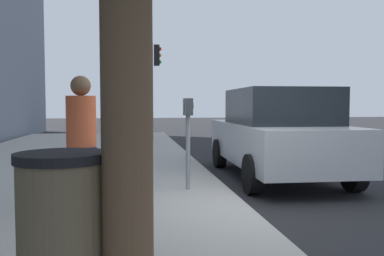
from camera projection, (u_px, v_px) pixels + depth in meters
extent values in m
plane|color=#232326|center=(247.00, 214.00, 5.36)|extent=(80.00, 80.00, 0.00)
cube|color=#A8A59E|center=(9.00, 218.00, 4.91)|extent=(28.00, 6.00, 0.15)
cylinder|color=gray|center=(188.00, 152.00, 6.23)|extent=(0.07, 0.07, 1.15)
cube|color=#383D42|center=(189.00, 107.00, 6.09)|extent=(0.16, 0.11, 0.26)
cube|color=#383D42|center=(187.00, 107.00, 6.28)|extent=(0.16, 0.11, 0.26)
cube|color=#268C33|center=(193.00, 106.00, 6.09)|extent=(0.10, 0.01, 0.10)
cube|color=#268C33|center=(191.00, 106.00, 6.29)|extent=(0.10, 0.01, 0.10)
cylinder|color=#191E4C|center=(120.00, 162.00, 6.15)|extent=(0.15, 0.15, 0.88)
cylinder|color=#191E4C|center=(131.00, 165.00, 5.81)|extent=(0.15, 0.15, 0.88)
cylinder|color=#8CB7E0|center=(125.00, 111.00, 5.94)|extent=(0.40, 0.40, 0.69)
sphere|color=brown|center=(125.00, 78.00, 5.91)|extent=(0.27, 0.27, 0.27)
cylinder|color=#191E4C|center=(73.00, 177.00, 5.12)|extent=(0.15, 0.15, 0.79)
cylinder|color=#191E4C|center=(91.00, 180.00, 4.90)|extent=(0.15, 0.15, 0.79)
cylinder|color=#D85933|center=(81.00, 121.00, 4.97)|extent=(0.36, 0.36, 0.63)
sphere|color=brown|center=(81.00, 86.00, 4.95)|extent=(0.25, 0.25, 0.25)
cube|color=silver|center=(276.00, 142.00, 8.06)|extent=(4.45, 1.95, 0.76)
cube|color=black|center=(280.00, 106.00, 7.82)|extent=(2.24, 1.75, 0.68)
cylinder|color=black|center=(219.00, 153.00, 9.39)|extent=(0.67, 0.24, 0.66)
cylinder|color=black|center=(291.00, 152.00, 9.60)|extent=(0.67, 0.24, 0.66)
cylinder|color=black|center=(253.00, 174.00, 6.55)|extent=(0.67, 0.24, 0.66)
cylinder|color=black|center=(354.00, 172.00, 6.77)|extent=(0.67, 0.24, 0.66)
cylinder|color=brown|center=(127.00, 116.00, 2.48)|extent=(0.32, 0.32, 2.49)
cylinder|color=black|center=(151.00, 92.00, 14.97)|extent=(0.12, 0.12, 3.60)
cube|color=black|center=(157.00, 55.00, 14.92)|extent=(0.24, 0.20, 0.76)
sphere|color=red|center=(160.00, 49.00, 14.93)|extent=(0.14, 0.14, 0.14)
sphere|color=orange|center=(160.00, 55.00, 14.94)|extent=(0.14, 0.14, 0.14)
sphere|color=green|center=(160.00, 62.00, 14.95)|extent=(0.14, 0.14, 0.14)
cylinder|color=brown|center=(63.00, 236.00, 2.57)|extent=(0.56, 0.56, 0.95)
cylinder|color=black|center=(62.00, 157.00, 2.54)|extent=(0.59, 0.59, 0.06)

